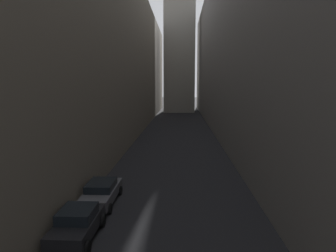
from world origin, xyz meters
name	(u,v)px	position (x,y,z in m)	size (l,w,h in m)	color
ground_plane	(177,138)	(0.00, 48.00, 0.00)	(264.00, 264.00, 0.00)	black
building_block_left	(85,57)	(-13.27, 50.00, 11.24)	(15.54, 108.00, 22.49)	#756B5B
building_block_right	(261,45)	(11.62, 50.00, 12.92)	(12.24, 108.00, 25.85)	slate
parked_car_left_third	(77,224)	(-4.40, 19.50, 0.79)	(1.97, 3.96, 1.52)	black
parked_car_left_far	(101,192)	(-4.40, 23.99, 0.74)	(1.96, 4.56, 1.41)	#4C4C51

